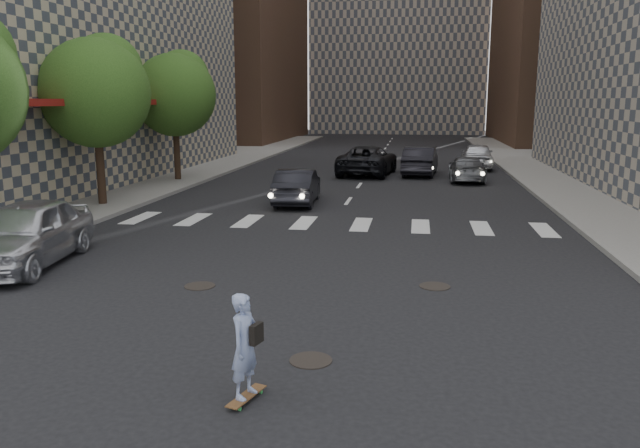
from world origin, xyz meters
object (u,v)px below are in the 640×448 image
at_px(skateboarder, 245,346).
at_px(traffic_car_d, 477,156).
at_px(traffic_car_e, 420,161).
at_px(traffic_car_b, 467,169).
at_px(traffic_car_a, 297,186).
at_px(silver_sedan, 26,233).
at_px(traffic_car_c, 368,160).
at_px(tree_c, 176,91).
at_px(tree_b, 98,88).

height_order(skateboarder, traffic_car_d, traffic_car_d).
bearing_deg(traffic_car_e, traffic_car_b, 140.45).
distance_m(traffic_car_a, traffic_car_b, 11.38).
bearing_deg(traffic_car_b, silver_sedan, 58.42).
bearing_deg(traffic_car_e, skateboarder, 90.00).
relative_size(skateboarder, traffic_car_c, 0.27).
distance_m(tree_c, silver_sedan, 17.42).
bearing_deg(skateboarder, traffic_car_b, 96.03).
xyz_separation_m(skateboarder, traffic_car_c, (-0.51, 27.79, -0.01)).
relative_size(tree_c, silver_sedan, 1.33).
height_order(traffic_car_d, traffic_car_e, traffic_car_d).
bearing_deg(traffic_car_b, tree_c, 10.66).
xyz_separation_m(tree_c, traffic_car_a, (7.45, -6.14, -3.93)).
xyz_separation_m(tree_c, traffic_car_d, (15.95, 8.86, -3.84)).
distance_m(traffic_car_a, traffic_car_c, 10.98).
bearing_deg(silver_sedan, traffic_car_a, 57.50).
relative_size(silver_sedan, traffic_car_a, 1.14).
bearing_deg(traffic_car_b, traffic_car_a, 50.44).
xyz_separation_m(tree_b, traffic_car_e, (12.46, 12.86, -3.84)).
height_order(traffic_car_a, traffic_car_c, traffic_car_c).
bearing_deg(traffic_car_a, tree_c, -43.04).
height_order(skateboarder, silver_sedan, silver_sedan).
distance_m(tree_c, traffic_car_e, 13.92).
distance_m(skateboarder, traffic_car_e, 28.11).
bearing_deg(tree_b, traffic_car_d, 46.59).
relative_size(tree_c, skateboarder, 4.19).
bearing_deg(traffic_car_d, traffic_car_b, 83.49).
bearing_deg(traffic_car_b, tree_b, 36.35).
relative_size(tree_b, tree_c, 1.00).
xyz_separation_m(silver_sedan, traffic_car_b, (12.42, 19.30, -0.19)).
relative_size(tree_c, traffic_car_e, 1.35).
height_order(traffic_car_c, traffic_car_d, traffic_car_c).
bearing_deg(tree_c, skateboarder, -66.64).
xyz_separation_m(tree_c, silver_sedan, (2.45, -16.82, -3.80)).
xyz_separation_m(tree_b, traffic_car_c, (9.49, 12.65, -3.83)).
relative_size(traffic_car_d, traffic_car_e, 0.97).
height_order(traffic_car_a, traffic_car_d, traffic_car_d).
xyz_separation_m(skateboarder, traffic_car_d, (5.96, 32.00, -0.02)).
relative_size(traffic_car_a, traffic_car_c, 0.74).
relative_size(traffic_car_c, traffic_car_e, 1.21).
relative_size(tree_c, traffic_car_c, 1.12).
height_order(tree_c, silver_sedan, tree_c).
bearing_deg(tree_b, tree_c, 90.00).
bearing_deg(tree_c, tree_b, -90.00).
bearing_deg(silver_sedan, traffic_car_d, 54.85).
height_order(skateboarder, traffic_car_a, skateboarder).
height_order(skateboarder, traffic_car_c, traffic_car_c).
distance_m(traffic_car_a, traffic_car_e, 12.09).
height_order(tree_c, traffic_car_b, tree_c).
bearing_deg(traffic_car_c, traffic_car_a, 85.55).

